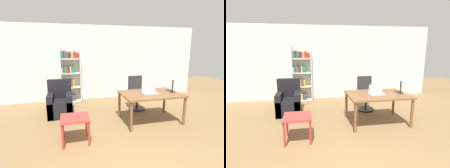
# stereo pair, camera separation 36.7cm
# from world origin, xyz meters

# --- Properties ---
(wall_back) EXTENTS (8.00, 0.06, 2.70)m
(wall_back) POSITION_xyz_m (0.00, 4.53, 1.35)
(wall_back) COLOR white
(wall_back) RESTS_ON ground_plane
(desk) EXTENTS (1.51, 1.04, 0.75)m
(desk) POSITION_xyz_m (0.95, 2.03, 0.66)
(desk) COLOR brown
(desk) RESTS_ON ground_plane
(laptop) EXTENTS (0.37, 0.23, 0.24)m
(laptop) POSITION_xyz_m (0.93, 2.04, 0.81)
(laptop) COLOR silver
(laptop) RESTS_ON desk
(table_lamp) EXTENTS (0.24, 0.24, 0.50)m
(table_lamp) POSITION_xyz_m (1.54, 1.98, 1.15)
(table_lamp) COLOR #2D2319
(table_lamp) RESTS_ON desk
(office_chair) EXTENTS (0.51, 0.51, 1.04)m
(office_chair) POSITION_xyz_m (0.97, 3.02, 0.45)
(office_chair) COLOR black
(office_chair) RESTS_ON ground_plane
(side_table_blue) EXTENTS (0.56, 0.53, 0.53)m
(side_table_blue) POSITION_xyz_m (-1.00, 1.45, 0.45)
(side_table_blue) COLOR #B2332D
(side_table_blue) RESTS_ON ground_plane
(armchair) EXTENTS (0.67, 0.71, 1.00)m
(armchair) POSITION_xyz_m (-1.33, 3.06, 0.33)
(armchair) COLOR black
(armchair) RESTS_ON ground_plane
(bookshelf) EXTENTS (0.70, 0.28, 2.01)m
(bookshelf) POSITION_xyz_m (-1.01, 4.34, 0.94)
(bookshelf) COLOR white
(bookshelf) RESTS_ON ground_plane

